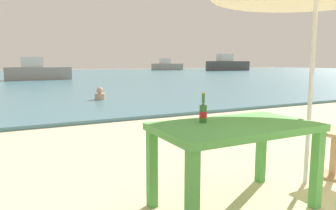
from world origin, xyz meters
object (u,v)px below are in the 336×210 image
picnic_table_green (235,136)px  side_table_wood (334,147)px  boat_fishing_trawler (167,66)px  swimmer_person (100,95)px  boat_tanker (228,65)px  beer_bottle_amber (203,112)px  boat_ferry (38,72)px

picnic_table_green → side_table_wood: size_ratio=2.59×
boat_fishing_trawler → side_table_wood: bearing=-114.6°
side_table_wood → boat_fishing_trawler: 47.41m
swimmer_person → boat_tanker: 39.39m
swimmer_person → boat_fishing_trawler: boat_fishing_trawler is taller
boat_tanker → swimmer_person: bearing=-133.8°
beer_bottle_amber → boat_ferry: size_ratio=0.06×
beer_bottle_amber → boat_fishing_trawler: size_ratio=0.05×
beer_bottle_amber → side_table_wood: 1.76m
picnic_table_green → boat_ferry: size_ratio=0.32×
side_table_wood → swimmer_person: bearing=94.3°
boat_ferry → boat_fishing_trawler: 30.23m
boat_ferry → boat_tanker: 31.74m
swimmer_person → side_table_wood: bearing=-85.7°
side_table_wood → boat_tanker: size_ratio=0.08×
boat_fishing_trawler → boat_tanker: bearing=-44.6°
boat_ferry → boat_fishing_trawler: boat_fishing_trawler is taller
beer_bottle_amber → swimmer_person: (1.10, 7.75, -0.61)m
boat_fishing_trawler → beer_bottle_amber: bearing=-116.5°
side_table_wood → boat_ferry: (-1.43, 21.51, 0.30)m
boat_tanker → side_table_wood: bearing=-126.3°
picnic_table_green → boat_tanker: 45.97m
swimmer_person → boat_fishing_trawler: 40.70m
beer_bottle_amber → side_table_wood: size_ratio=0.49×
side_table_wood → picnic_table_green: bearing=-177.2°
picnic_table_green → swimmer_person: 7.98m
swimmer_person → boat_fishing_trawler: bearing=60.1°
side_table_wood → boat_fishing_trawler: size_ratio=0.11×
picnic_table_green → boat_fishing_trawler: size_ratio=0.27×
picnic_table_green → boat_ferry: 21.59m
swimmer_person → picnic_table_green: bearing=-96.3°
beer_bottle_amber → side_table_wood: (1.69, -0.10, -0.50)m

